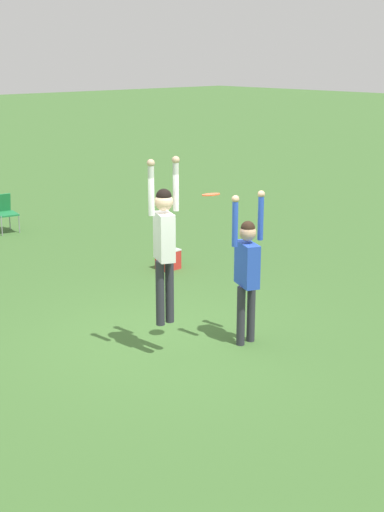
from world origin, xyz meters
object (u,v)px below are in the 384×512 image
object	(u,v)px
person_jumping	(164,237)
cooler_box	(168,259)
camping_chair_2	(3,210)
person_defending	(247,265)
frisbee	(211,195)

from	to	relation	value
person_jumping	cooler_box	xyz separation A→B (m)	(2.68, 3.07, -1.49)
camping_chair_2	cooler_box	world-z (taller)	camping_chair_2
camping_chair_2	person_jumping	bearing A→B (deg)	88.93
person_defending	camping_chair_2	bearing A→B (deg)	-161.46
person_defending	cooler_box	world-z (taller)	person_defending
person_defending	camping_chair_2	distance (m)	8.46
person_defending	camping_chair_2	xyz separation A→B (m)	(0.66, 8.41, -0.65)
person_jumping	person_defending	world-z (taller)	person_jumping
person_jumping	camping_chair_2	size ratio (longest dim) A/B	2.60
person_defending	cooler_box	distance (m)	4.00
person_jumping	frisbee	xyz separation A→B (m)	(0.52, -0.35, 0.55)
person_defending	cooler_box	size ratio (longest dim) A/B	5.55
frisbee	cooler_box	xyz separation A→B (m)	(2.16, 3.42, -2.04)
person_jumping	camping_chair_2	xyz separation A→B (m)	(1.77, 7.94, -1.16)
person_jumping	person_defending	distance (m)	1.31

